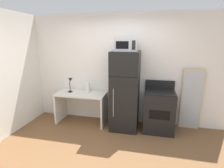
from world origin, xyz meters
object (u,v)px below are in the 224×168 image
desk_lamp (70,83)px  refrigerator (125,91)px  oven_range (159,111)px  microwave (126,45)px  leaning_mirror (191,99)px  paper_towel_roll (88,87)px  desk (82,102)px

desk_lamp → refrigerator: size_ratio=0.20×
desk_lamp → refrigerator: 1.36m
oven_range → refrigerator: bearing=-177.7°
desk_lamp → oven_range: bearing=-0.7°
refrigerator → microwave: microwave is taller
leaning_mirror → paper_towel_roll: bearing=-177.2°
paper_towel_roll → refrigerator: size_ratio=0.14×
leaning_mirror → desk: bearing=-174.5°
paper_towel_roll → oven_range: 1.76m
oven_range → leaning_mirror: leaning_mirror is taller
paper_towel_roll → microwave: 1.41m
desk_lamp → microwave: (1.35, -0.08, 0.91)m
desk → oven_range: (1.84, -0.01, -0.06)m
oven_range → desk: bearing=179.7°
refrigerator → oven_range: 0.87m
oven_range → desk_lamp: bearing=179.3°
microwave → oven_range: microwave is taller
oven_range → microwave: bearing=-176.1°
desk → leaning_mirror: size_ratio=0.85×
desk → leaning_mirror: leaning_mirror is taller
paper_towel_roll → desk: bearing=-135.0°
refrigerator → desk_lamp: bearing=177.5°
desk_lamp → microwave: microwave is taller
paper_towel_roll → microwave: microwave is taller
paper_towel_roll → leaning_mirror: size_ratio=0.17×
desk → oven_range: size_ratio=1.08×
microwave → refrigerator: bearing=90.3°
desk → refrigerator: (1.07, -0.04, 0.36)m
refrigerator → microwave: size_ratio=3.85×
paper_towel_roll → oven_range: bearing=-4.6°
leaning_mirror → refrigerator: bearing=-168.9°
paper_towel_roll → refrigerator: (0.95, -0.17, 0.01)m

